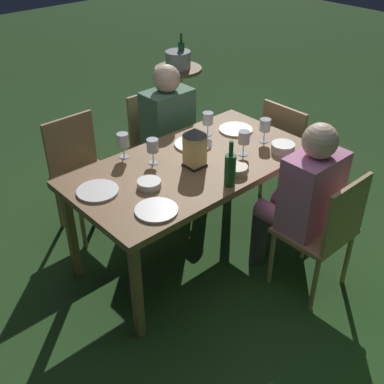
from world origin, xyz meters
TOP-DOWN VIEW (x-y plane):
  - ground_plane at (0.00, 0.00)m, footprint 16.00×16.00m
  - dining_table at (0.00, 0.00)m, footprint 1.62×0.85m
  - chair_side_left_a at (-0.36, -0.82)m, footprint 0.42×0.40m
  - person_in_green at (-0.36, -0.62)m, footprint 0.38×0.47m
  - chair_side_left_b at (0.36, -0.82)m, footprint 0.42×0.40m
  - chair_head_near at (-1.06, 0.00)m, footprint 0.40×0.42m
  - chair_side_right_a at (-0.36, 0.82)m, footprint 0.42×0.40m
  - person_in_pink at (-0.36, 0.62)m, footprint 0.38×0.47m
  - lantern_centerpiece at (0.01, 0.04)m, footprint 0.15×0.15m
  - green_bottle_on_table at (0.01, 0.35)m, footprint 0.07×0.07m
  - wine_glass_a at (0.28, -0.36)m, footprint 0.08×0.08m
  - wine_glass_b at (0.18, -0.17)m, footprint 0.08×0.08m
  - wine_glass_c at (-0.36, -0.23)m, footprint 0.08×0.08m
  - wine_glass_d at (-0.57, 0.11)m, footprint 0.08×0.08m
  - wine_glass_e at (-0.33, 0.14)m, footprint 0.08×0.08m
  - plate_a at (-0.56, -0.14)m, footprint 0.24×0.24m
  - plate_b at (0.51, 0.27)m, footprint 0.24×0.24m
  - plate_c at (-0.17, -0.18)m, footprint 0.26×0.26m
  - plate_d at (0.64, -0.12)m, footprint 0.25×0.25m
  - bowl_olives at (0.38, 0.04)m, footprint 0.14×0.14m
  - bowl_bread at (-0.12, 0.28)m, footprint 0.14×0.14m
  - bowl_salad at (-0.56, 0.30)m, footprint 0.16×0.16m
  - side_table at (-1.36, -1.72)m, footprint 0.49×0.49m
  - ice_bucket at (-1.36, -1.72)m, footprint 0.26×0.26m

SIDE VIEW (x-z plane):
  - ground_plane at x=0.00m, z-range 0.00..0.00m
  - side_table at x=-1.36m, z-range 0.10..0.75m
  - chair_side_left_a at x=-0.36m, z-range 0.05..0.92m
  - chair_side_left_b at x=0.36m, z-range 0.05..0.92m
  - chair_head_near at x=-1.06m, z-range 0.05..0.92m
  - chair_side_right_a at x=-0.36m, z-range 0.05..0.92m
  - person_in_green at x=-0.36m, z-range 0.06..1.21m
  - person_in_pink at x=-0.36m, z-range 0.06..1.21m
  - dining_table at x=0.00m, z-range 0.31..1.07m
  - ice_bucket at x=-1.36m, z-range 0.57..0.91m
  - plate_a at x=-0.56m, z-range 0.75..0.77m
  - plate_b at x=0.51m, z-range 0.75..0.77m
  - plate_c at x=-0.17m, z-range 0.75..0.77m
  - plate_d at x=0.64m, z-range 0.75..0.77m
  - bowl_olives at x=0.38m, z-range 0.75..0.80m
  - bowl_bread at x=-0.12m, z-range 0.75..0.80m
  - bowl_salad at x=-0.56m, z-range 0.75..0.81m
  - green_bottle_on_table at x=0.01m, z-range 0.72..1.01m
  - wine_glass_a at x=0.28m, z-range 0.79..0.95m
  - wine_glass_b at x=0.18m, z-range 0.79..0.95m
  - wine_glass_c at x=-0.36m, z-range 0.79..0.95m
  - wine_glass_d at x=-0.57m, z-range 0.79..0.95m
  - wine_glass_e at x=-0.33m, z-range 0.79..0.95m
  - lantern_centerpiece at x=0.01m, z-range 0.77..1.03m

